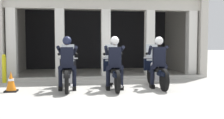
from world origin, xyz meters
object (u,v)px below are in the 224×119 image
at_px(police_officer_center, 115,58).
at_px(police_officer_right, 159,58).
at_px(motorcycle_left, 68,72).
at_px(traffic_cone_flank, 11,82).
at_px(police_officer_left, 67,58).
at_px(bollard_kerbside, 4,69).
at_px(motorcycle_right, 156,71).
at_px(motorcycle_center, 113,72).

relative_size(police_officer_center, police_officer_right, 1.00).
xyz_separation_m(motorcycle_left, traffic_cone_flank, (-1.59, -0.29, -0.21)).
distance_m(police_officer_left, bollard_kerbside, 2.91).
bearing_deg(motorcycle_right, motorcycle_left, -176.44).
bearing_deg(bollard_kerbside, police_officer_right, -19.60).
relative_size(traffic_cone_flank, bollard_kerbside, 0.59).
height_order(police_officer_right, bollard_kerbside, police_officer_right).
distance_m(police_officer_center, bollard_kerbside, 4.12).
bearing_deg(motorcycle_center, police_officer_right, -12.05).
distance_m(police_officer_center, motorcycle_right, 1.51).
relative_size(motorcycle_center, police_officer_right, 1.29).
distance_m(motorcycle_right, traffic_cone_flank, 4.37).
xyz_separation_m(motorcycle_right, bollard_kerbside, (-5.01, 1.50, -0.00)).
relative_size(police_officer_left, motorcycle_center, 0.78).
distance_m(motorcycle_left, police_officer_left, 0.52).
distance_m(police_officer_right, traffic_cone_flank, 4.40).
distance_m(police_officer_left, traffic_cone_flank, 1.72).
height_order(motorcycle_left, bollard_kerbside, motorcycle_left).
distance_m(motorcycle_left, police_officer_right, 2.81).
bearing_deg(police_officer_center, motorcycle_center, 84.64).
xyz_separation_m(police_officer_left, police_officer_right, (2.77, 0.02, 0.00)).
distance_m(motorcycle_right, bollard_kerbside, 5.23).
height_order(motorcycle_center, motorcycle_right, same).
bearing_deg(traffic_cone_flank, motorcycle_left, 10.18).
relative_size(police_officer_left, bollard_kerbside, 1.58).
xyz_separation_m(motorcycle_center, bollard_kerbside, (-3.63, 1.62, -0.00)).
distance_m(police_officer_left, motorcycle_center, 1.46).
xyz_separation_m(motorcycle_right, traffic_cone_flank, (-4.36, -0.30, -0.21)).
bearing_deg(traffic_cone_flank, motorcycle_center, 3.60).
xyz_separation_m(police_officer_left, motorcycle_center, (1.38, 0.19, -0.44)).
height_order(police_officer_left, motorcycle_center, police_officer_left).
distance_m(motorcycle_right, police_officer_right, 0.52).
bearing_deg(motorcycle_center, bollard_kerbside, 150.89).
relative_size(police_officer_center, motorcycle_right, 0.78).
height_order(police_officer_center, motorcycle_right, police_officer_center).
xyz_separation_m(motorcycle_center, police_officer_center, (-0.00, -0.28, 0.44)).
bearing_deg(motorcycle_right, police_officer_left, -170.60).
relative_size(motorcycle_left, police_officer_right, 1.29).
bearing_deg(police_officer_right, motorcycle_right, 92.94).
relative_size(motorcycle_left, motorcycle_right, 1.00).
relative_size(motorcycle_left, motorcycle_center, 1.00).
bearing_deg(motorcycle_right, motorcycle_center, -172.03).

